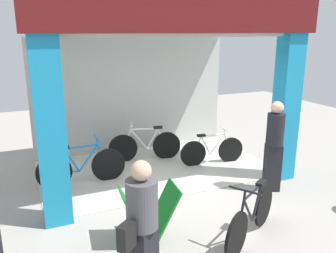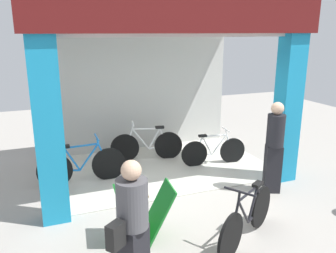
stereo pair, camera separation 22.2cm
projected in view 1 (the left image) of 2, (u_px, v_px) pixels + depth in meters
The scene contains 9 objects.
ground_plane at pixel (184, 196), 6.45m from camera, with size 17.81×17.81×0.00m, color #9E9991.
shop_facade at pixel (153, 82), 7.29m from camera, with size 5.10×3.30×3.58m.
bicycle_inside_0 at pixel (212, 150), 7.90m from camera, with size 1.52×0.42×0.84m.
bicycle_inside_1 at pixel (82, 167), 6.83m from camera, with size 1.73×0.48×0.95m.
bicycle_inside_2 at pixel (145, 145), 8.13m from camera, with size 1.67×0.48×0.93m.
bicycle_parked_0 at pixel (252, 217), 5.01m from camera, with size 1.44×0.92×0.92m.
sandwich_board_sign at pixel (149, 214), 5.02m from camera, with size 0.88×0.63×0.82m.
pedestrian_2 at pixel (274, 145), 6.48m from camera, with size 0.42×0.42×1.73m.
pedestrian_3 at pixel (142, 229), 3.82m from camera, with size 0.60×0.53×1.65m.
Camera 1 is at (-2.60, -5.28, 2.95)m, focal length 37.14 mm.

